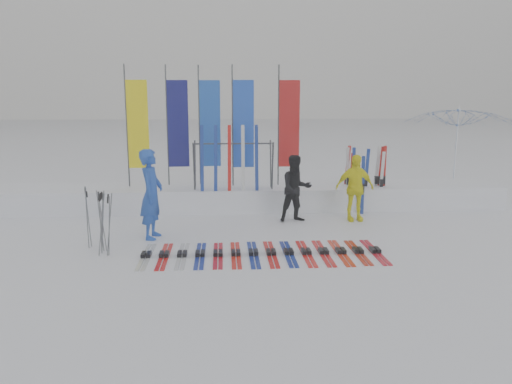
{
  "coord_description": "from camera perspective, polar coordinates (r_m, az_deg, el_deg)",
  "views": [
    {
      "loc": [
        -0.48,
        -8.65,
        2.96
      ],
      "look_at": [
        0.2,
        1.6,
        1.0
      ],
      "focal_mm": 35.0,
      "sensor_mm": 36.0,
      "label": 1
    }
  ],
  "objects": [
    {
      "name": "ground",
      "position": [
        9.15,
        -0.59,
        -8.06
      ],
      "size": [
        120.0,
        120.0,
        0.0
      ],
      "primitive_type": "plane",
      "color": "white",
      "rests_on": "ground"
    },
    {
      "name": "snow_bank",
      "position": [
        13.52,
        -1.69,
        -0.55
      ],
      "size": [
        14.0,
        1.6,
        0.6
      ],
      "primitive_type": "cube",
      "color": "white",
      "rests_on": "ground"
    },
    {
      "name": "person_blue",
      "position": [
        10.71,
        -11.86,
        -0.24
      ],
      "size": [
        0.55,
        0.75,
        1.9
      ],
      "primitive_type": "imported",
      "rotation": [
        0.0,
        0.0,
        1.42
      ],
      "color": "#1E48B3",
      "rests_on": "ground"
    },
    {
      "name": "person_black",
      "position": [
        11.97,
        4.59,
        0.39
      ],
      "size": [
        0.89,
        0.76,
        1.61
      ],
      "primitive_type": "imported",
      "rotation": [
        0.0,
        0.0,
        0.21
      ],
      "color": "black",
      "rests_on": "ground"
    },
    {
      "name": "person_yellow",
      "position": [
        12.25,
        11.21,
        0.48
      ],
      "size": [
        0.97,
        0.47,
        1.61
      ],
      "primitive_type": "imported",
      "rotation": [
        0.0,
        0.0,
        0.08
      ],
      "color": "#FCF810",
      "rests_on": "ground"
    },
    {
      "name": "tent_canopy",
      "position": [
        15.77,
        22.02,
        4.26
      ],
      "size": [
        3.18,
        3.23,
        2.76
      ],
      "primitive_type": "imported",
      "rotation": [
        0.0,
        0.0,
        0.06
      ],
      "color": "white",
      "rests_on": "ground"
    },
    {
      "name": "ski_row",
      "position": [
        9.58,
        0.73,
        -6.96
      ],
      "size": [
        4.55,
        1.65,
        0.07
      ],
      "color": "#B4B6BB",
      "rests_on": "ground"
    },
    {
      "name": "pole_cluster",
      "position": [
        10.09,
        -17.37,
        -3.28
      ],
      "size": [
        0.65,
        0.71,
        1.26
      ],
      "color": "#595B60",
      "rests_on": "ground"
    },
    {
      "name": "feather_flags",
      "position": [
        13.47,
        -5.19,
        7.71
      ],
      "size": [
        4.59,
        0.29,
        3.2
      ],
      "color": "#383A3F",
      "rests_on": "ground"
    },
    {
      "name": "ski_rack",
      "position": [
        12.95,
        -2.62,
        3.8
      ],
      "size": [
        2.04,
        0.8,
        1.23
      ],
      "color": "#383A3F",
      "rests_on": "ground"
    },
    {
      "name": "upright_skis",
      "position": [
        13.64,
        12.28,
        1.46
      ],
      "size": [
        1.03,
        1.06,
        1.7
      ],
      "color": "red",
      "rests_on": "ground"
    }
  ]
}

